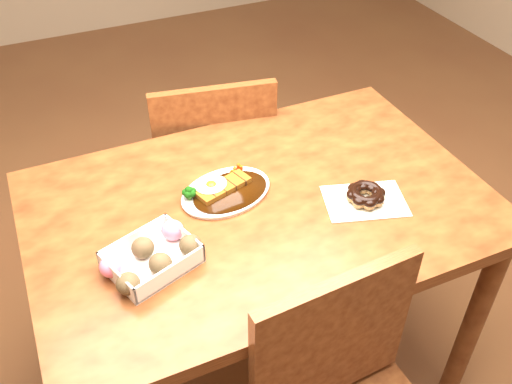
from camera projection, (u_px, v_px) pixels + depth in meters
name	position (u px, v px, depth m)	size (l,w,h in m)	color
ground	(259.00, 365.00, 1.98)	(6.00, 6.00, 0.00)	brown
table	(260.00, 229.00, 1.56)	(1.20, 0.80, 0.75)	#4F200F
chair_far	(212.00, 167.00, 2.07)	(0.49, 0.49, 0.87)	#4F200F
katsu_curry_plate	(224.00, 190.00, 1.52)	(0.29, 0.23, 0.05)	white
donut_box	(152.00, 257.00, 1.31)	(0.24, 0.21, 0.06)	white
pon_de_ring	(366.00, 195.00, 1.49)	(0.24, 0.20, 0.04)	silver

